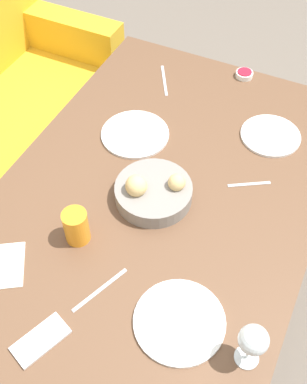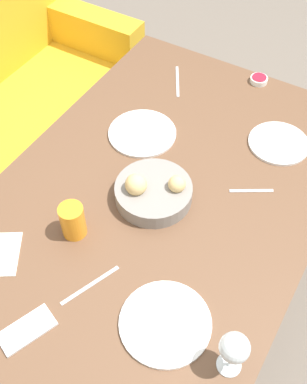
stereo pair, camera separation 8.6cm
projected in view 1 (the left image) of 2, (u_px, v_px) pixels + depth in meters
name	position (u px, v px, depth m)	size (l,w,h in m)	color
ground_plane	(157.00, 296.00, 2.13)	(10.00, 10.00, 0.00)	#6B6056
dining_table	(158.00, 209.00, 1.63)	(1.53, 1.02, 0.72)	brown
bread_basket	(153.00, 191.00, 1.54)	(0.25, 0.25, 0.11)	gray
plate_near_left	(179.00, 321.00, 1.29)	(0.25, 0.25, 0.01)	white
plate_near_right	(270.00, 136.00, 1.74)	(0.22, 0.22, 0.01)	white
plate_far_center	(135.00, 134.00, 1.74)	(0.25, 0.25, 0.01)	white
juice_glass	(76.00, 226.00, 1.42)	(0.08, 0.08, 0.12)	orange
wine_glass	(253.00, 341.00, 1.15)	(0.08, 0.08, 0.16)	silver
jam_bowl_berry	(244.00, 74.00, 1.95)	(0.07, 0.07, 0.03)	white
fork_silver	(164.00, 80.00, 1.94)	(0.17, 0.11, 0.00)	#B7B7BC
knife_silver	(101.00, 290.00, 1.35)	(0.18, 0.08, 0.00)	#B7B7BC
spoon_coffee	(249.00, 184.00, 1.60)	(0.08, 0.13, 0.00)	#B7B7BC
cell_phone	(41.00, 340.00, 1.26)	(0.17, 0.12, 0.01)	silver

